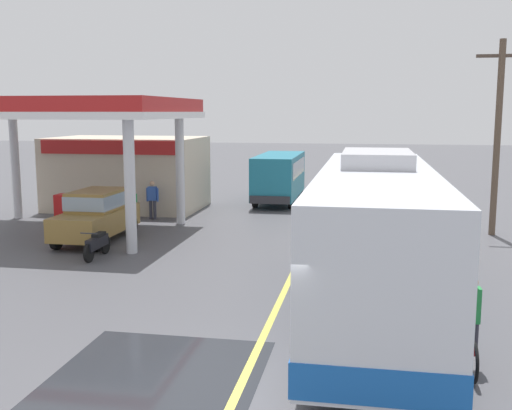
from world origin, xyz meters
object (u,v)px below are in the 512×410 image
Objects in this scene: car_at_pump at (97,213)px; motorcycle_parked_forecourt at (97,244)px; coach_bus_main at (375,241)px; pedestrian_near_pump at (131,204)px; cyclist_on_shoulder at (470,327)px; pedestrian_by_shop at (152,198)px; minibus_opposing_lane at (279,174)px.

motorcycle_parked_forecourt is at bearing -65.31° from car_at_pump.
car_at_pump reaches higher than motorcycle_parked_forecourt.
car_at_pump is 2.75m from motorcycle_parked_forecourt.
coach_bus_main reaches higher than pedestrian_near_pump.
cyclist_on_shoulder is 1.01× the size of motorcycle_parked_forecourt.
motorcycle_parked_forecourt is at bearing -79.84° from pedestrian_near_pump.
pedestrian_by_shop is at bearing 84.52° from car_at_pump.
pedestrian_by_shop is (-4.65, -5.98, -0.54)m from minibus_opposing_lane.
motorcycle_parked_forecourt is 7.07m from pedestrian_by_shop.
coach_bus_main is 9.57m from motorcycle_parked_forecourt.
coach_bus_main reaches higher than minibus_opposing_lane.
pedestrian_near_pump and pedestrian_by_shop have the same top height.
motorcycle_parked_forecourt is (1.12, -2.44, -0.57)m from car_at_pump.
car_at_pump is 2.72m from pedestrian_near_pump.
pedestrian_by_shop is (0.44, 4.58, -0.08)m from car_at_pump.
cyclist_on_shoulder is at bearing -46.75° from pedestrian_near_pump.
minibus_opposing_lane is 7.59m from pedestrian_by_shop.
motorcycle_parked_forecourt is (-10.26, 6.73, -0.34)m from cyclist_on_shoulder.
car_at_pump is 2.33× the size of motorcycle_parked_forecourt.
minibus_opposing_lane is 3.69× the size of pedestrian_by_shop.
coach_bus_main is 6.65× the size of pedestrian_by_shop.
pedestrian_near_pump is at bearing 136.15° from coach_bus_main.
motorcycle_parked_forecourt is at bearing 155.07° from coach_bus_main.
cyclist_on_shoulder is at bearing -72.31° from minibus_opposing_lane.
pedestrian_near_pump is 1.88m from pedestrian_by_shop.
coach_bus_main reaches higher than motorcycle_parked_forecourt.
minibus_opposing_lane reaches higher than cyclist_on_shoulder.
pedestrian_by_shop is (-9.29, 11.02, -0.79)m from coach_bus_main.
coach_bus_main is at bearing -33.51° from car_at_pump.
pedestrian_near_pump is 1.00× the size of pedestrian_by_shop.
pedestrian_near_pump is (-11.18, 11.89, 0.15)m from cyclist_on_shoulder.
coach_bus_main is 11.69m from car_at_pump.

